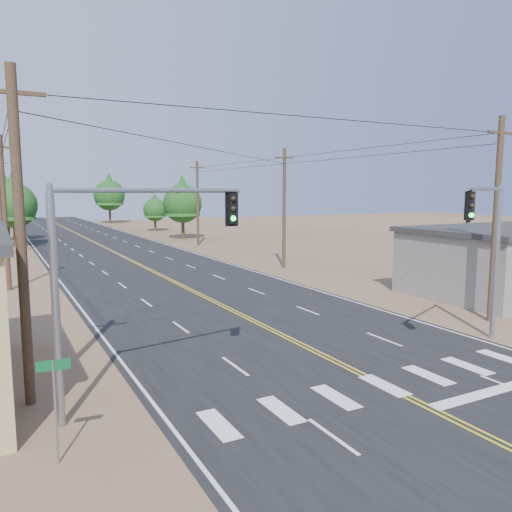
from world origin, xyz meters
TOP-DOWN VIEW (x-y plane):
  - road at (0.00, 30.00)m, footprint 15.00×200.00m
  - utility_pole_left_near at (-10.50, 12.00)m, footprint 1.80×0.30m
  - utility_pole_left_mid at (-10.50, 32.00)m, footprint 1.80×0.30m
  - utility_pole_left_far at (-10.50, 52.00)m, footprint 1.80×0.30m
  - utility_pole_right_near at (10.50, 12.00)m, footprint 1.80×0.30m
  - utility_pole_right_mid at (10.50, 32.00)m, footprint 1.80×0.30m
  - utility_pole_right_far at (10.50, 52.00)m, footprint 1.80×0.30m
  - signal_mast_left at (-8.06, 10.31)m, footprint 6.08×1.27m
  - signal_mast_right at (6.68, 9.39)m, footprint 4.71×2.33m
  - street_sign at (-10.15, 8.00)m, footprint 0.76×0.10m
  - tree_left_near at (-9.00, 60.58)m, footprint 5.25×5.25m
  - tree_left_mid at (-9.56, 68.17)m, footprint 5.20×5.20m
  - tree_right_near at (11.64, 60.57)m, footprint 5.22×5.22m
  - tree_right_mid at (12.22, 75.68)m, footprint 3.77×3.77m
  - tree_right_far at (9.92, 99.76)m, footprint 6.15×6.15m

SIDE VIEW (x-z plane):
  - road at x=0.00m, z-range 0.00..0.02m
  - street_sign at x=-10.15m, z-range 0.43..2.98m
  - tree_right_mid at x=12.22m, z-range 0.70..6.98m
  - signal_mast_right at x=6.68m, z-range 1.15..7.85m
  - signal_mast_left at x=-8.06m, z-range 1.22..7.86m
  - utility_pole_left_near at x=-10.50m, z-range 0.12..10.12m
  - utility_pole_left_mid at x=-10.50m, z-range 0.12..10.12m
  - utility_pole_left_far at x=-10.50m, z-range 0.12..10.12m
  - utility_pole_right_near at x=10.50m, z-range 0.12..10.12m
  - utility_pole_right_mid at x=10.50m, z-range 0.12..10.12m
  - utility_pole_right_far at x=10.50m, z-range 0.12..10.12m
  - tree_left_mid at x=-9.56m, z-range 0.97..9.64m
  - tree_right_near at x=11.64m, z-range 0.97..9.67m
  - tree_left_near at x=-9.00m, z-range 0.98..9.72m
  - tree_right_far at x=9.92m, z-range 1.15..11.40m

